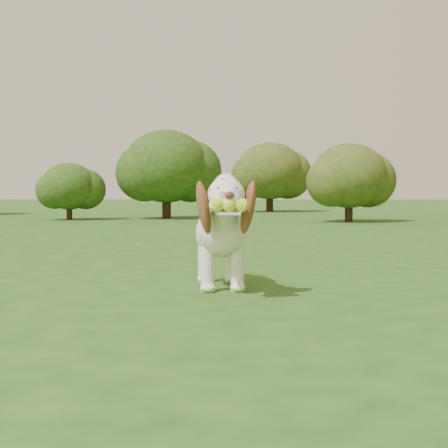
{
  "coord_description": "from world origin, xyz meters",
  "views": [
    {
      "loc": [
        -0.42,
        -4.03,
        0.57
      ],
      "look_at": [
        -0.44,
        -0.6,
        0.39
      ],
      "focal_mm": 50.0,
      "sensor_mm": 36.0,
      "label": 1
    }
  ],
  "objects": [
    {
      "name": "shrub_c",
      "position": [
        1.83,
        7.61,
        0.86
      ],
      "size": [
        1.41,
        1.41,
        1.46
      ],
      "color": "#382314",
      "rests_on": "ground"
    },
    {
      "name": "ground",
      "position": [
        0.0,
        0.0,
        0.0
      ],
      "size": [
        80.0,
        80.0,
        0.0
      ],
      "primitive_type": "plane",
      "color": "#244915",
      "rests_on": "ground"
    },
    {
      "name": "shrub_a",
      "position": [
        -3.61,
        8.45,
        0.67
      ],
      "size": [
        1.1,
        1.1,
        1.14
      ],
      "color": "#382314",
      "rests_on": "ground"
    },
    {
      "name": "shrub_i",
      "position": [
        0.74,
        13.42,
        1.14
      ],
      "size": [
        1.87,
        1.87,
        1.94
      ],
      "color": "#382314",
      "rests_on": "ground"
    },
    {
      "name": "dog",
      "position": [
        -0.46,
        -0.39,
        0.35
      ],
      "size": [
        0.39,
        1.02,
        0.67
      ],
      "rotation": [
        0.0,
        0.0,
        0.09
      ],
      "color": "white",
      "rests_on": "ground"
    },
    {
      "name": "shrub_b",
      "position": [
        -1.72,
        9.06,
        1.09
      ],
      "size": [
        1.79,
        1.79,
        1.86
      ],
      "color": "#382314",
      "rests_on": "ground"
    }
  ]
}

